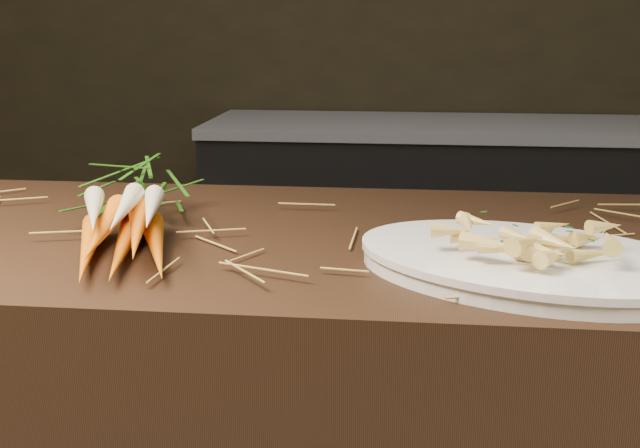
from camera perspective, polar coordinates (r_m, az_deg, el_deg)
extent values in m
cube|color=black|center=(3.17, 8.84, -0.73)|extent=(1.80, 0.60, 0.80)
cube|color=#99999E|center=(3.08, 9.15, 6.82)|extent=(1.82, 0.62, 0.04)
cone|color=#C35B12|center=(1.12, -16.19, -1.79)|extent=(0.12, 0.28, 0.04)
cone|color=#C35B12|center=(1.12, -13.89, -1.71)|extent=(0.10, 0.28, 0.04)
cone|color=#C35B12|center=(1.12, -11.57, -1.64)|extent=(0.13, 0.28, 0.04)
cone|color=#C35B12|center=(1.10, -15.17, -0.45)|extent=(0.09, 0.28, 0.04)
cone|color=#C35B12|center=(1.10, -12.88, -0.37)|extent=(0.12, 0.28, 0.04)
cone|color=beige|center=(1.12, -15.79, 0.87)|extent=(0.13, 0.26, 0.04)
cone|color=beige|center=(1.10, -13.80, 1.01)|extent=(0.09, 0.26, 0.04)
cone|color=beige|center=(1.11, -11.93, 1.02)|extent=(0.10, 0.26, 0.05)
ellipsoid|color=#295A10|center=(1.35, -13.02, 2.46)|extent=(0.23, 0.28, 0.09)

